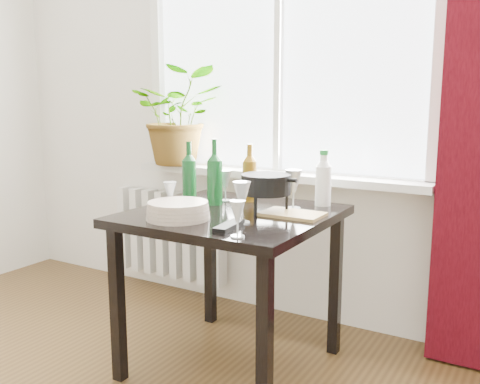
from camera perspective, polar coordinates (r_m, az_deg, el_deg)
The scene contains 18 objects.
window at distance 3.00m, azimuth 4.36°, elevation 16.85°, with size 1.72×0.08×1.62m.
windowsill at distance 2.95m, azimuth 3.55°, elevation 1.86°, with size 1.72×0.20×0.04m.
radiator at distance 3.46m, azimuth -7.46°, elevation -4.49°, with size 0.80×0.10×0.55m.
table at distance 2.42m, azimuth -0.88°, elevation -4.24°, with size 0.85×0.85×0.74m.
potted_plant at distance 3.23m, azimuth -6.51°, elevation 8.07°, with size 0.52×0.45×0.58m, color #2F651B.
wine_bottle_left at distance 2.63m, azimuth -5.45°, elevation 2.23°, with size 0.07×0.07×0.30m, color #0C4018, non-canonical shape.
wine_bottle_right at distance 2.54m, azimuth -2.72°, elevation 2.19°, with size 0.07×0.07×0.32m, color #0C4117, non-canonical shape.
bottle_amber at distance 2.62m, azimuth 1.03°, elevation 2.15°, with size 0.07×0.07×0.29m, color brown, non-canonical shape.
cleaning_bottle at distance 2.54m, azimuth 8.88°, elevation 1.48°, with size 0.07×0.07×0.26m, color white, non-canonical shape.
wineglass_front_right at distance 2.16m, azimuth 0.19°, elevation -1.07°, with size 0.07×0.07×0.18m, color silver, non-canonical shape.
wineglass_far_right at distance 1.95m, azimuth -0.27°, elevation -2.85°, with size 0.06×0.06×0.14m, color silver, non-canonical shape.
wineglass_back_center at distance 2.45m, azimuth 5.71°, elevation 0.34°, with size 0.08×0.08×0.19m, color #B4BCC2, non-canonical shape.
wineglass_back_left at distance 2.62m, azimuth -1.58°, elevation 0.70°, with size 0.07×0.07×0.16m, color silver, non-canonical shape.
wineglass_front_left at distance 2.40m, azimuth -7.47°, elevation -0.49°, with size 0.06×0.06×0.14m, color silver, non-canonical shape.
plate_stack at distance 2.26m, azimuth -6.63°, elevation -1.98°, with size 0.27×0.27×0.07m, color beige.
fondue_pot at distance 2.37m, azimuth 2.78°, elevation -0.13°, with size 0.25×0.22×0.17m, color black, non-canonical shape.
tv_remote at distance 2.09m, azimuth -1.17°, elevation -3.65°, with size 0.05×0.19×0.02m, color black.
cutting_board at distance 2.33m, azimuth 5.63°, elevation -2.36°, with size 0.26×0.17×0.01m, color #A18349.
Camera 1 is at (1.32, -0.45, 1.25)m, focal length 40.00 mm.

